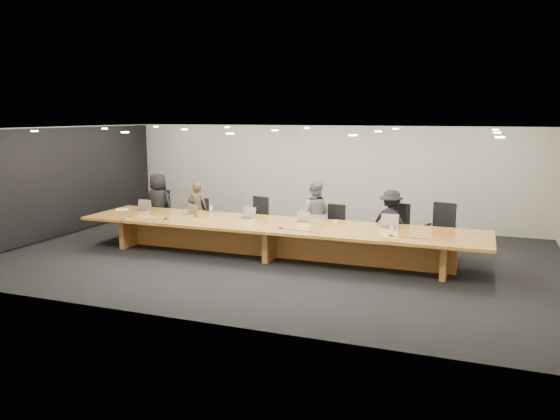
# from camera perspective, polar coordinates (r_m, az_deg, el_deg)

# --- Properties ---
(ground) EXTENTS (12.00, 12.00, 0.00)m
(ground) POSITION_cam_1_polar(r_m,az_deg,el_deg) (12.10, -0.50, -4.90)
(ground) COLOR black
(ground) RESTS_ON ground
(back_wall) EXTENTS (12.00, 0.02, 2.80)m
(back_wall) POSITION_cam_1_polar(r_m,az_deg,el_deg) (15.59, 4.79, 3.64)
(back_wall) COLOR beige
(back_wall) RESTS_ON ground
(left_wall_panel) EXTENTS (0.08, 7.84, 2.74)m
(left_wall_panel) POSITION_cam_1_polar(r_m,az_deg,el_deg) (15.01, -22.21, 2.59)
(left_wall_panel) COLOR black
(left_wall_panel) RESTS_ON ground
(conference_table) EXTENTS (9.00, 1.80, 0.75)m
(conference_table) POSITION_cam_1_polar(r_m,az_deg,el_deg) (11.98, -0.50, -2.49)
(conference_table) COLOR brown
(conference_table) RESTS_ON ground
(chair_far_left) EXTENTS (0.63, 0.63, 1.15)m
(chair_far_left) POSITION_cam_1_polar(r_m,az_deg,el_deg) (14.80, -12.68, -0.13)
(chair_far_left) COLOR black
(chair_far_left) RESTS_ON ground
(chair_left) EXTENTS (0.56, 0.56, 1.01)m
(chair_left) POSITION_cam_1_polar(r_m,az_deg,el_deg) (14.08, -8.52, -0.80)
(chair_left) COLOR black
(chair_left) RESTS_ON ground
(chair_mid_left) EXTENTS (0.69, 0.69, 1.10)m
(chair_mid_left) POSITION_cam_1_polar(r_m,az_deg,el_deg) (13.56, -2.59, -0.90)
(chair_mid_left) COLOR black
(chair_mid_left) RESTS_ON ground
(chair_mid_right) EXTENTS (0.58, 0.58, 1.04)m
(chair_mid_right) POSITION_cam_1_polar(r_m,az_deg,el_deg) (12.84, 5.58, -1.71)
(chair_mid_right) COLOR black
(chair_mid_right) RESTS_ON ground
(chair_right) EXTENTS (0.72, 0.72, 1.14)m
(chair_right) POSITION_cam_1_polar(r_m,az_deg,el_deg) (12.57, 11.93, -1.88)
(chair_right) COLOR black
(chair_right) RESTS_ON ground
(chair_far_right) EXTENTS (0.75, 0.75, 1.20)m
(chair_far_right) POSITION_cam_1_polar(r_m,az_deg,el_deg) (12.49, 16.37, -2.01)
(chair_far_right) COLOR black
(chair_far_right) RESTS_ON ground
(person_a) EXTENTS (0.80, 0.54, 1.60)m
(person_a) POSITION_cam_1_polar(r_m,az_deg,el_deg) (14.60, -12.59, 0.64)
(person_a) COLOR black
(person_a) RESTS_ON ground
(person_b) EXTENTS (0.57, 0.44, 1.42)m
(person_b) POSITION_cam_1_polar(r_m,az_deg,el_deg) (14.18, -8.63, 0.11)
(person_b) COLOR #3D3321
(person_b) RESTS_ON ground
(person_c) EXTENTS (0.82, 0.67, 1.59)m
(person_c) POSITION_cam_1_polar(r_m,az_deg,el_deg) (12.81, 3.63, -0.46)
(person_c) COLOR slate
(person_c) RESTS_ON ground
(person_d) EXTENTS (1.06, 0.81, 1.45)m
(person_d) POSITION_cam_1_polar(r_m,az_deg,el_deg) (12.48, 11.49, -1.23)
(person_d) COLOR black
(person_d) RESTS_ON ground
(laptop_a) EXTENTS (0.35, 0.26, 0.28)m
(laptop_a) POSITION_cam_1_polar(r_m,az_deg,el_deg) (13.88, -14.29, 0.46)
(laptop_a) COLOR tan
(laptop_a) RESTS_ON conference_table
(laptop_b) EXTENTS (0.35, 0.30, 0.23)m
(laptop_b) POSITION_cam_1_polar(r_m,az_deg,el_deg) (13.19, -9.44, 0.06)
(laptop_b) COLOR tan
(laptop_b) RESTS_ON conference_table
(laptop_c) EXTENTS (0.39, 0.32, 0.27)m
(laptop_c) POSITION_cam_1_polar(r_m,az_deg,el_deg) (12.50, -3.55, -0.29)
(laptop_c) COLOR #C7B598
(laptop_c) RESTS_ON conference_table
(laptop_d) EXTENTS (0.32, 0.25, 0.23)m
(laptop_d) POSITION_cam_1_polar(r_m,az_deg,el_deg) (12.06, 2.39, -0.74)
(laptop_d) COLOR tan
(laptop_d) RESTS_ON conference_table
(laptop_e) EXTENTS (0.37, 0.27, 0.29)m
(laptop_e) POSITION_cam_1_polar(r_m,az_deg,el_deg) (11.68, 11.31, -1.14)
(laptop_e) COLOR tan
(laptop_e) RESTS_ON conference_table
(water_bottle) EXTENTS (0.10, 0.10, 0.23)m
(water_bottle) POSITION_cam_1_polar(r_m,az_deg,el_deg) (12.91, -7.24, -0.11)
(water_bottle) COLOR silver
(water_bottle) RESTS_ON conference_table
(amber_mug) EXTENTS (0.09, 0.09, 0.10)m
(amber_mug) POSITION_cam_1_polar(r_m,az_deg,el_deg) (12.77, -8.80, -0.56)
(amber_mug) COLOR brown
(amber_mug) RESTS_ON conference_table
(paper_cup_near) EXTENTS (0.09, 0.09, 0.09)m
(paper_cup_near) POSITION_cam_1_polar(r_m,az_deg,el_deg) (11.93, 5.84, -1.26)
(paper_cup_near) COLOR silver
(paper_cup_near) RESTS_ON conference_table
(paper_cup_far) EXTENTS (0.07, 0.07, 0.08)m
(paper_cup_far) POSITION_cam_1_polar(r_m,az_deg,el_deg) (11.49, 11.62, -1.87)
(paper_cup_far) COLOR silver
(paper_cup_far) RESTS_ON conference_table
(notepad) EXTENTS (0.35, 0.32, 0.02)m
(notepad) POSITION_cam_1_polar(r_m,az_deg,el_deg) (14.21, -16.19, 0.05)
(notepad) COLOR white
(notepad) RESTS_ON conference_table
(lime_gadget) EXTENTS (0.15, 0.11, 0.02)m
(lime_gadget) POSITION_cam_1_polar(r_m,az_deg,el_deg) (14.22, -16.22, 0.14)
(lime_gadget) COLOR #55AE2E
(lime_gadget) RESTS_ON notepad
(av_box) EXTENTS (0.20, 0.16, 0.03)m
(av_box) POSITION_cam_1_polar(r_m,az_deg,el_deg) (12.95, -15.84, -0.83)
(av_box) COLOR silver
(av_box) RESTS_ON conference_table
(mic_left) EXTENTS (0.16, 0.16, 0.03)m
(mic_left) POSITION_cam_1_polar(r_m,az_deg,el_deg) (12.71, -11.87, -0.87)
(mic_left) COLOR black
(mic_left) RESTS_ON conference_table
(mic_center) EXTENTS (0.15, 0.15, 0.03)m
(mic_center) POSITION_cam_1_polar(r_m,az_deg,el_deg) (11.39, 0.08, -1.89)
(mic_center) COLOR black
(mic_center) RESTS_ON conference_table
(mic_right) EXTENTS (0.14, 0.14, 0.03)m
(mic_right) POSITION_cam_1_polar(r_m,az_deg,el_deg) (10.93, 11.52, -2.60)
(mic_right) COLOR black
(mic_right) RESTS_ON conference_table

